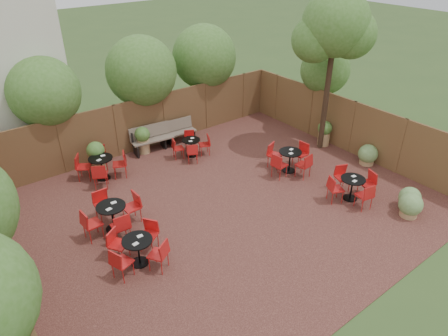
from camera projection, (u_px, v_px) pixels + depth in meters
ground at (223, 207)px, 12.49m from camera, size 80.00×80.00×0.00m
courtyard_paving at (223, 207)px, 12.48m from camera, size 12.00×10.00×0.02m
fence_back at (142, 124)px, 15.41m from camera, size 12.00×0.08×2.00m
fence_left at (2, 269)px, 8.80m from camera, size 0.08×10.00×2.00m
fence_right at (352, 127)px, 15.18m from camera, size 0.08×10.00×2.00m
overhang_foliage at (117, 103)px, 12.58m from camera, size 15.34×10.70×2.64m
courtyard_tree at (335, 29)px, 13.72m from camera, size 2.52×2.42×5.75m
park_bench_left at (152, 138)px, 15.48m from camera, size 1.64×0.70×0.98m
park_bench_right at (177, 131)px, 16.08m from camera, size 1.50×0.59×0.91m
bistro_tables at (196, 185)px, 12.72m from camera, size 8.09×7.48×0.91m
planters at (147, 151)px, 14.45m from camera, size 11.82×4.28×1.12m
low_shrubs at (393, 184)px, 12.97m from camera, size 2.36×3.32×0.74m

